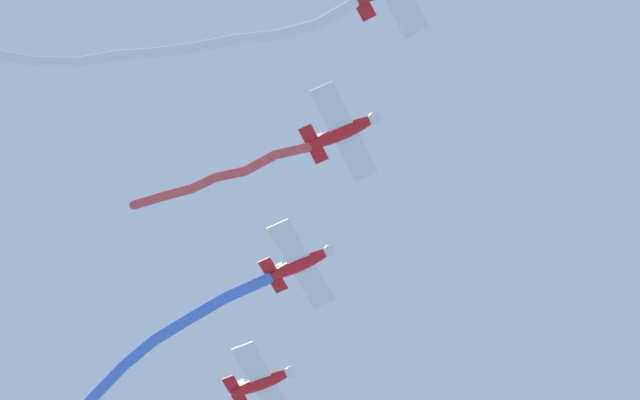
% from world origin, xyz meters
% --- Properties ---
extents(smoke_trail_lead, '(12.99, 23.31, 4.46)m').
position_xyz_m(smoke_trail_lead, '(0.25, 16.43, 82.62)').
color(smoke_trail_lead, white).
extents(airplane_left_wing, '(7.16, 5.44, 1.76)m').
position_xyz_m(airplane_left_wing, '(11.77, 10.29, 81.21)').
color(airplane_left_wing, red).
extents(smoke_trail_left_wing, '(4.05, 12.94, 2.34)m').
position_xyz_m(smoke_trail_left_wing, '(9.64, 18.95, 82.06)').
color(smoke_trail_left_wing, '#DB4C4C').
extents(airplane_right_wing, '(7.16, 5.42, 1.76)m').
position_xyz_m(airplane_right_wing, '(17.80, 18.55, 81.46)').
color(airplane_right_wing, red).
extents(smoke_trail_right_wing, '(2.99, 22.82, 1.57)m').
position_xyz_m(smoke_trail_right_wing, '(16.94, 32.00, 81.30)').
color(smoke_trail_right_wing, '#4C75DB').
extents(airplane_slot, '(7.16, 5.45, 1.76)m').
position_xyz_m(airplane_slot, '(23.85, 26.82, 81.71)').
color(airplane_slot, red).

